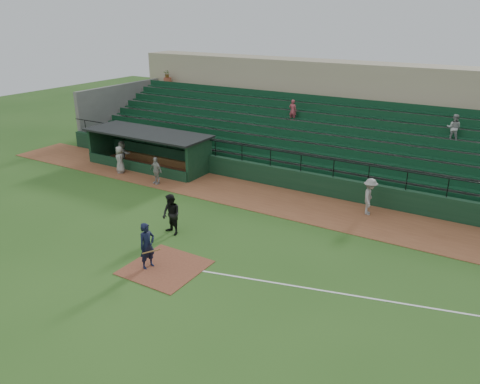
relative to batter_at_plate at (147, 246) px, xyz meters
The scene contains 12 objects.
ground 1.77m from the batter_at_plate, 65.48° to the left, with size 90.00×90.00×0.00m, color #2A531A.
warning_track 9.40m from the batter_at_plate, 86.29° to the left, with size 40.00×4.00×0.03m, color brown.
home_plate_dirt 1.20m from the batter_at_plate, 28.31° to the left, with size 3.00×3.00×0.03m, color brown.
foul_line 9.02m from the batter_at_plate, 16.36° to the left, with size 18.00×0.09×0.01m, color white.
stadium_structure 17.84m from the batter_at_plate, 88.06° to the left, with size 38.00×13.08×6.40m.
dugout 14.22m from the batter_at_plate, 130.04° to the left, with size 8.90×3.20×2.42m.
batter_at_plate is the anchor object (origin of this frame).
umpire 3.22m from the batter_at_plate, 111.28° to the left, with size 0.97×0.75×1.99m, color black.
runner 11.83m from the batter_at_plate, 58.70° to the left, with size 1.26×0.72×1.94m, color gray.
dugout_player_a 10.25m from the batter_at_plate, 128.68° to the left, with size 0.99×0.41×1.69m, color #A8A29D.
dugout_player_b 12.93m from the batter_at_plate, 139.39° to the left, with size 0.87×0.56×1.77m, color gray.
dugout_player_c 14.73m from the batter_at_plate, 138.18° to the left, with size 1.53×0.49×1.65m, color #9F9B95.
Camera 1 is at (11.51, -14.05, 9.93)m, focal length 35.30 mm.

